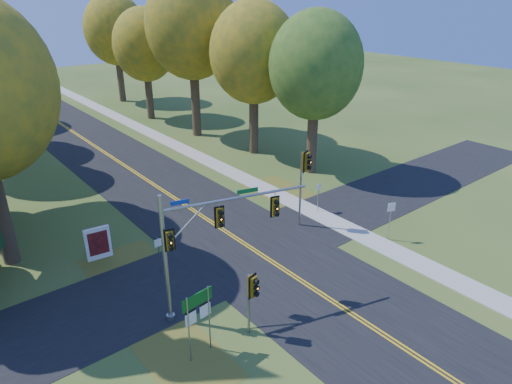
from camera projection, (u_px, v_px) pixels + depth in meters
ground at (274, 263)px, 25.14m from camera, size 160.00×160.00×0.00m
road_main at (274, 263)px, 25.14m from camera, size 8.00×160.00×0.02m
road_cross at (252, 249)px, 26.56m from camera, size 60.00×6.00×0.02m
centerline_left at (273, 264)px, 25.08m from camera, size 0.10×160.00×0.01m
centerline_right at (276, 262)px, 25.19m from camera, size 0.10×160.00×0.01m
sidewalk_east at (349, 229)px, 28.68m from camera, size 1.60×160.00×0.06m
leaf_patch_w_near at (133, 273)px, 24.27m from camera, size 4.00×6.00×0.00m
leaf_patch_e at (291, 196)px, 33.31m from camera, size 3.50×8.00×0.00m
leaf_patch_w_far at (184, 357)px, 18.71m from camera, size 3.00×5.00×0.00m
tree_e_a at (316, 66)px, 34.56m from camera, size 7.20×7.20×12.73m
tree_e_b at (254, 53)px, 38.93m from camera, size 7.60×7.60×13.33m
tree_e_c at (192, 26)px, 43.37m from camera, size 8.80×8.80×15.79m
tree_e_d at (145, 45)px, 50.55m from camera, size 7.00×7.00×12.32m
tree_e_e at (115, 30)px, 58.49m from camera, size 7.80×7.80×13.74m
traffic_mast at (203, 236)px, 19.82m from camera, size 6.65×2.05×6.24m
east_signal_pole at (305, 170)px, 27.62m from camera, size 0.56×0.67×5.04m
ped_signal_pole at (252, 291)px, 19.02m from camera, size 0.49×0.57×3.11m
route_sign_cluster at (198, 311)px, 18.00m from camera, size 1.45×0.21×3.11m
info_kiosk at (98, 243)px, 25.26m from camera, size 1.40×0.36×1.92m
reg_sign_e_north at (319, 192)px, 30.49m from camera, size 0.40×0.08×2.10m
reg_sign_e_south at (391, 214)px, 26.86m from camera, size 0.46×0.21×2.53m
reg_sign_w at (159, 249)px, 23.77m from camera, size 0.40×0.07×2.11m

